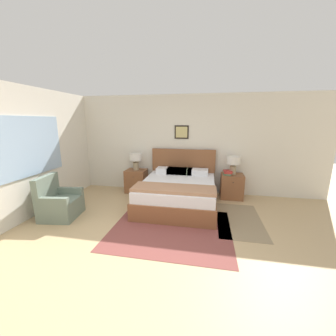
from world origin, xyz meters
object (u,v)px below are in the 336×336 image
nightstand_by_door (232,186)px  table_lamp_near_window (136,159)px  armchair (59,203)px  bed (178,191)px  nightstand_near_window (136,181)px  table_lamp_by_door (233,162)px

nightstand_by_door → table_lamp_near_window: size_ratio=1.35×
armchair → table_lamp_near_window: bearing=142.0°
bed → nightstand_by_door: bed is taller
nightstand_near_window → table_lamp_by_door: size_ratio=1.35×
armchair → nightstand_near_window: bearing=141.9°
bed → nightstand_near_window: (-1.27, 0.71, -0.02)m
nightstand_near_window → armchair: bearing=-120.2°
nightstand_by_door → table_lamp_by_door: bearing=96.2°
bed → nightstand_near_window: 1.46m
nightstand_by_door → table_lamp_near_window: table_lamp_near_window is taller
bed → armchair: size_ratio=2.27×
nightstand_near_window → table_lamp_near_window: bearing=82.5°
armchair → nightstand_by_door: size_ratio=1.40×
table_lamp_by_door → nightstand_by_door: bearing=-83.8°
armchair → table_lamp_near_window: (1.03, 1.78, 0.64)m
nightstand_by_door → table_lamp_by_door: (-0.00, 0.01, 0.62)m
nightstand_by_door → table_lamp_by_door: table_lamp_by_door is taller
nightstand_near_window → table_lamp_near_window: (0.00, 0.01, 0.62)m
bed → armchair: bearing=-155.2°
nightstand_near_window → table_lamp_near_window: table_lamp_near_window is taller
nightstand_by_door → table_lamp_near_window: bearing=179.8°
nightstand_near_window → table_lamp_near_window: 0.62m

